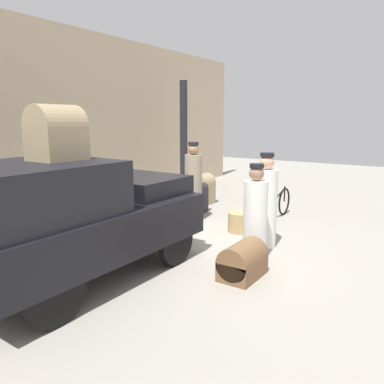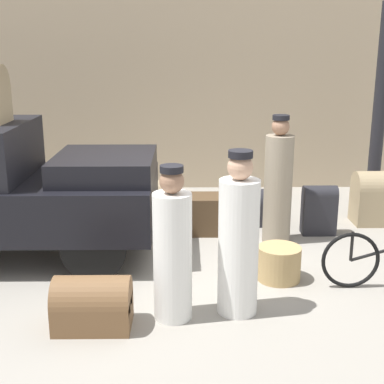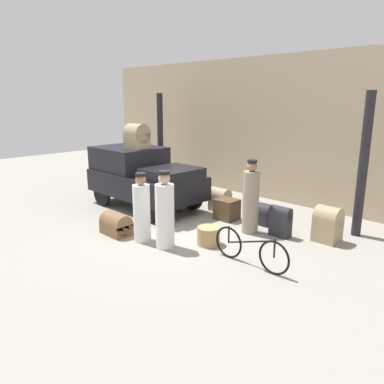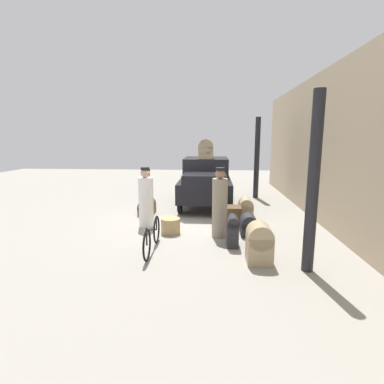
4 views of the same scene
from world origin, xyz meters
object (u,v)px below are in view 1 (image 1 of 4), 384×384
at_px(trunk_wicker_pale, 150,216).
at_px(truck, 74,215).
at_px(wicker_basket, 240,222).
at_px(suitcase_black_upright, 199,197).
at_px(bicycle, 276,205).
at_px(porter_with_bicycle, 193,185).
at_px(suitcase_small_leather, 203,188).
at_px(porter_lifting_near_truck, 265,205).
at_px(trunk_barrel_dark, 243,262).
at_px(trunk_on_truck_roof, 56,134).
at_px(trunk_large_brown, 112,216).
at_px(porter_carrying_trunk, 255,217).
at_px(trunk_umber_medium, 163,206).

bearing_deg(trunk_wicker_pale, truck, -161.98).
relative_size(wicker_basket, suitcase_black_upright, 0.69).
bearing_deg(bicycle, porter_with_bicycle, 126.44).
xyz_separation_m(suitcase_small_leather, suitcase_black_upright, (-0.94, -0.49, -0.03)).
height_order(porter_lifting_near_truck, trunk_barrel_dark, porter_lifting_near_truck).
bearing_deg(trunk_wicker_pale, porter_lifting_near_truck, -83.04).
bearing_deg(trunk_wicker_pale, bicycle, -41.33).
distance_m(suitcase_black_upright, trunk_on_truck_roof, 4.90).
bearing_deg(trunk_large_brown, trunk_wicker_pale, -35.69).
height_order(wicker_basket, suitcase_small_leather, suitcase_small_leather).
relative_size(porter_carrying_trunk, trunk_large_brown, 2.34).
bearing_deg(porter_with_bicycle, suitcase_small_leather, 25.82).
distance_m(truck, porter_with_bicycle, 3.70).
relative_size(trunk_wicker_pale, suitcase_black_upright, 0.77).
distance_m(porter_carrying_trunk, suitcase_small_leather, 4.28).
bearing_deg(truck, porter_lifting_near_truck, -29.40).
relative_size(wicker_basket, porter_with_bicycle, 0.28).
relative_size(wicker_basket, trunk_barrel_dark, 0.68).
height_order(bicycle, trunk_on_truck_roof, trunk_on_truck_roof).
bearing_deg(porter_carrying_trunk, trunk_umber_medium, 67.16).
xyz_separation_m(porter_lifting_near_truck, trunk_umber_medium, (0.59, 2.87, -0.51)).
distance_m(bicycle, trunk_large_brown, 3.72).
relative_size(porter_lifting_near_truck, trunk_barrel_dark, 2.28).
xyz_separation_m(truck, porter_lifting_near_truck, (2.91, -1.64, -0.19)).
bearing_deg(porter_lifting_near_truck, porter_with_bicycle, 70.14).
relative_size(wicker_basket, trunk_large_brown, 0.75).
bearing_deg(bicycle, porter_lifting_near_truck, -163.66).
relative_size(porter_with_bicycle, trunk_large_brown, 2.64).
relative_size(bicycle, wicker_basket, 3.43).
bearing_deg(porter_with_bicycle, trunk_umber_medium, 102.44).
distance_m(bicycle, trunk_on_truck_roof, 5.41).
height_order(wicker_basket, trunk_barrel_dark, trunk_barrel_dark).
xyz_separation_m(truck, trunk_on_truck_roof, (-0.19, -0.00, 1.14)).
bearing_deg(porter_carrying_trunk, bicycle, 14.66).
xyz_separation_m(trunk_large_brown, trunk_on_truck_roof, (-2.15, -1.32, 1.77)).
distance_m(porter_lifting_near_truck, trunk_on_truck_roof, 3.75).
bearing_deg(trunk_barrel_dark, suitcase_black_upright, 42.96).
distance_m(porter_with_bicycle, trunk_barrel_dark, 3.32).
height_order(trunk_large_brown, suitcase_small_leather, suitcase_small_leather).
distance_m(trunk_large_brown, suitcase_small_leather, 3.33).
bearing_deg(wicker_basket, truck, 166.29).
height_order(truck, suitcase_black_upright, truck).
relative_size(suitcase_small_leather, trunk_wicker_pale, 1.47).
distance_m(truck, wicker_basket, 3.67).
relative_size(truck, trunk_barrel_dark, 4.76).
height_order(trunk_wicker_pale, trunk_on_truck_roof, trunk_on_truck_roof).
bearing_deg(truck, trunk_umber_medium, 19.35).
bearing_deg(suitcase_small_leather, wicker_basket, -130.72).
xyz_separation_m(wicker_basket, trunk_wicker_pale, (-0.88, 1.70, 0.08)).
bearing_deg(trunk_large_brown, suitcase_small_leather, -1.36).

